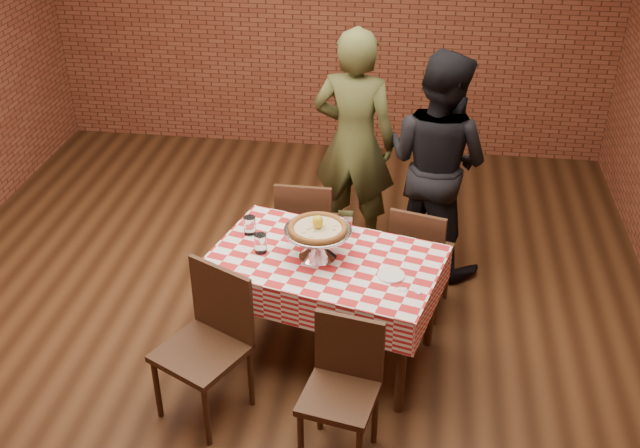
# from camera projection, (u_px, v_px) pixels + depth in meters

# --- Properties ---
(ground) EXTENTS (6.00, 6.00, 0.00)m
(ground) POSITION_uv_depth(u_px,v_px,m) (272.00, 323.00, 5.31)
(ground) COLOR black
(ground) RESTS_ON ground
(back_wall) EXTENTS (5.50, 0.00, 5.50)m
(back_wall) POSITION_uv_depth(u_px,v_px,m) (328.00, 6.00, 7.12)
(back_wall) COLOR brown
(back_wall) RESTS_ON ground
(table) EXTENTS (1.55, 1.15, 0.75)m
(table) POSITION_uv_depth(u_px,v_px,m) (325.00, 307.00, 4.86)
(table) COLOR #3B2214
(table) RESTS_ON ground
(tablecloth) EXTENTS (1.60, 1.19, 0.24)m
(tablecloth) POSITION_uv_depth(u_px,v_px,m) (325.00, 273.00, 4.73)
(tablecloth) COLOR red
(tablecloth) RESTS_ON table
(pizza_stand) EXTENTS (0.49, 0.49, 0.19)m
(pizza_stand) POSITION_uv_depth(u_px,v_px,m) (318.00, 243.00, 4.63)
(pizza_stand) COLOR silver
(pizza_stand) RESTS_ON tablecloth
(pizza) EXTENTS (0.42, 0.42, 0.03)m
(pizza) POSITION_uv_depth(u_px,v_px,m) (318.00, 229.00, 4.58)
(pizza) COLOR beige
(pizza) RESTS_ON pizza_stand
(lemon) EXTENTS (0.08, 0.08, 0.09)m
(lemon) POSITION_uv_depth(u_px,v_px,m) (318.00, 222.00, 4.56)
(lemon) COLOR yellow
(lemon) RESTS_ON pizza
(water_glass_left) EXTENTS (0.09, 0.09, 0.12)m
(water_glass_left) POSITION_uv_depth(u_px,v_px,m) (261.00, 243.00, 4.69)
(water_glass_left) COLOR white
(water_glass_left) RESTS_ON tablecloth
(water_glass_right) EXTENTS (0.09, 0.09, 0.12)m
(water_glass_right) POSITION_uv_depth(u_px,v_px,m) (250.00, 225.00, 4.88)
(water_glass_right) COLOR white
(water_glass_right) RESTS_ON tablecloth
(side_plate) EXTENTS (0.20, 0.20, 0.01)m
(side_plate) POSITION_uv_depth(u_px,v_px,m) (391.00, 275.00, 4.49)
(side_plate) COLOR white
(side_plate) RESTS_ON tablecloth
(sweetener_packet_a) EXTENTS (0.05, 0.04, 0.00)m
(sweetener_packet_a) POSITION_uv_depth(u_px,v_px,m) (402.00, 289.00, 4.37)
(sweetener_packet_a) COLOR white
(sweetener_packet_a) RESTS_ON tablecloth
(sweetener_packet_b) EXTENTS (0.06, 0.06, 0.00)m
(sweetener_packet_b) POSITION_uv_depth(u_px,v_px,m) (417.00, 292.00, 4.35)
(sweetener_packet_b) COLOR white
(sweetener_packet_b) RESTS_ON tablecloth
(condiment_caddy) EXTENTS (0.10, 0.08, 0.14)m
(condiment_caddy) POSITION_uv_depth(u_px,v_px,m) (345.00, 222.00, 4.90)
(condiment_caddy) COLOR silver
(condiment_caddy) RESTS_ON tablecloth
(chair_near_left) EXTENTS (0.61, 0.61, 0.94)m
(chair_near_left) POSITION_uv_depth(u_px,v_px,m) (201.00, 350.00, 4.35)
(chair_near_left) COLOR #3B2214
(chair_near_left) RESTS_ON ground
(chair_near_right) EXTENTS (0.46, 0.46, 0.87)m
(chair_near_right) POSITION_uv_depth(u_px,v_px,m) (339.00, 399.00, 4.06)
(chair_near_right) COLOR #3B2214
(chair_near_right) RESTS_ON ground
(chair_far_left) EXTENTS (0.41, 0.41, 0.89)m
(chair_far_left) POSITION_uv_depth(u_px,v_px,m) (307.00, 228.00, 5.58)
(chair_far_left) COLOR #3B2214
(chair_far_left) RESTS_ON ground
(chair_far_right) EXTENTS (0.47, 0.47, 0.86)m
(chair_far_right) POSITION_uv_depth(u_px,v_px,m) (421.00, 256.00, 5.27)
(chair_far_right) COLOR #3B2214
(chair_far_right) RESTS_ON ground
(diner_olive) EXTENTS (0.72, 0.54, 1.81)m
(diner_olive) POSITION_uv_depth(u_px,v_px,m) (354.00, 142.00, 5.78)
(diner_olive) COLOR #424622
(diner_olive) RESTS_ON ground
(diner_black) EXTENTS (1.06, 1.00, 1.73)m
(diner_black) POSITION_uv_depth(u_px,v_px,m) (437.00, 163.00, 5.56)
(diner_black) COLOR black
(diner_black) RESTS_ON ground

